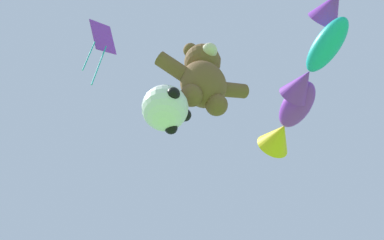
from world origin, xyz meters
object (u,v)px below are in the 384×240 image
(diamond_kite, at_px, (102,41))
(soccer_ball_kite, at_px, (166,108))
(fish_kite_violet, at_px, (287,121))
(fish_kite_teal, at_px, (313,65))
(teddy_bear_kite, at_px, (203,76))

(diamond_kite, bearing_deg, soccer_ball_kite, -25.72)
(fish_kite_violet, distance_m, fish_kite_teal, 1.79)
(teddy_bear_kite, relative_size, diamond_kite, 0.85)
(soccer_ball_kite, xyz_separation_m, fish_kite_teal, (3.11, -1.38, 1.73))
(fish_kite_teal, height_order, diamond_kite, diamond_kite)
(fish_kite_teal, bearing_deg, diamond_kite, 155.48)
(soccer_ball_kite, bearing_deg, diamond_kite, 154.28)
(teddy_bear_kite, bearing_deg, fish_kite_violet, 10.92)
(fish_kite_teal, distance_m, diamond_kite, 5.41)
(teddy_bear_kite, height_order, diamond_kite, diamond_kite)
(teddy_bear_kite, bearing_deg, diamond_kite, 158.29)
(fish_kite_violet, bearing_deg, diamond_kite, 175.11)
(soccer_ball_kite, bearing_deg, teddy_bear_kite, -12.55)
(teddy_bear_kite, xyz_separation_m, diamond_kite, (-2.46, 0.98, 1.55))
(teddy_bear_kite, height_order, fish_kite_teal, teddy_bear_kite)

